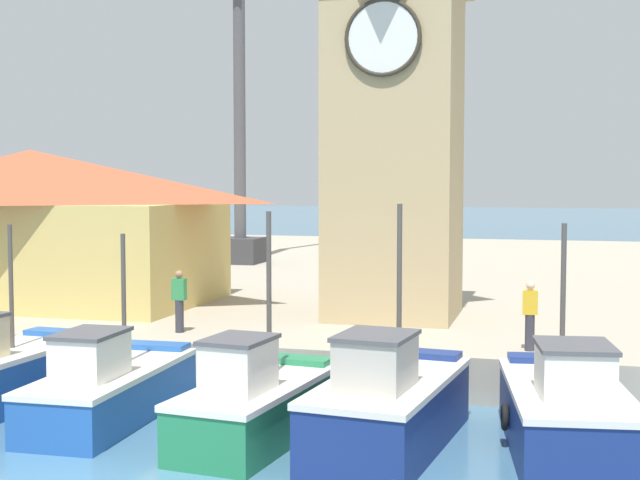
{
  "coord_description": "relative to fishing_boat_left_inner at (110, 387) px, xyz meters",
  "views": [
    {
      "loc": [
        7.12,
        -11.43,
        5.05
      ],
      "look_at": [
        1.29,
        10.35,
        3.5
      ],
      "focal_mm": 50.0,
      "sensor_mm": 36.0,
      "label": 1
    }
  ],
  "objects": [
    {
      "name": "clock_tower",
      "position": [
        4.47,
        8.62,
        6.95
      ],
      "size": [
        4.06,
        4.06,
        14.06
      ],
      "color": "tan",
      "rests_on": "quay_wharf"
    },
    {
      "name": "fishing_boat_mid_right",
      "position": [
        9.21,
        0.06,
        0.09
      ],
      "size": [
        2.73,
        5.1,
        4.22
      ],
      "color": "navy",
      "rests_on": "ground"
    },
    {
      "name": "dock_worker_near_tower",
      "position": [
        -0.45,
        4.58,
        1.22
      ],
      "size": [
        0.34,
        0.22,
        1.62
      ],
      "color": "#33333D",
      "rests_on": "quay_wharf"
    },
    {
      "name": "fishing_boat_center",
      "position": [
        5.99,
        -0.37,
        0.12
      ],
      "size": [
        2.59,
        5.11,
        4.57
      ],
      "color": "navy",
      "rests_on": "ground"
    },
    {
      "name": "quay_wharf",
      "position": [
        1.88,
        23.18,
        -0.16
      ],
      "size": [
        120.0,
        40.0,
        1.07
      ],
      "primitive_type": "cube",
      "color": "#A89E89",
      "rests_on": "ground"
    },
    {
      "name": "port_crane_near",
      "position": [
        -5.5,
        23.13,
        7.44
      ],
      "size": [
        2.09,
        7.41,
        18.59
      ],
      "color": "#353539",
      "rests_on": "quay_wharf"
    },
    {
      "name": "dock_worker_along_quay",
      "position": [
        8.42,
        4.39,
        1.22
      ],
      "size": [
        0.34,
        0.22,
        1.62
      ],
      "color": "#33333D",
      "rests_on": "quay_wharf"
    },
    {
      "name": "fishing_boat_left_inner",
      "position": [
        0.0,
        0.0,
        0.0
      ],
      "size": [
        2.02,
        5.19,
        3.88
      ],
      "color": "#2356A8",
      "rests_on": "ground"
    },
    {
      "name": "fishing_boat_mid_left",
      "position": [
        3.44,
        -0.62,
        0.04
      ],
      "size": [
        2.29,
        4.67,
        4.41
      ],
      "color": "#237A4C",
      "rests_on": "ground"
    },
    {
      "name": "warehouse_left",
      "position": [
        -7.57,
        8.92,
        2.89
      ],
      "size": [
        11.84,
        6.67,
        4.93
      ],
      "color": "tan",
      "rests_on": "quay_wharf"
    }
  ]
}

